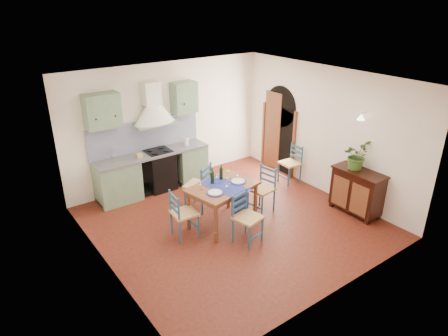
{
  "coord_description": "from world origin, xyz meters",
  "views": [
    {
      "loc": [
        -4.14,
        -5.38,
        4.17
      ],
      "look_at": [
        -0.0,
        0.3,
        1.07
      ],
      "focal_mm": 32.0,
      "sensor_mm": 36.0,
      "label": 1
    }
  ],
  "objects": [
    {
      "name": "sideboard",
      "position": [
        2.26,
        -1.16,
        0.51
      ],
      "size": [
        0.5,
        1.05,
        0.94
      ],
      "color": "black",
      "rests_on": "ground"
    },
    {
      "name": "dining_table",
      "position": [
        -0.18,
        0.09,
        0.73
      ],
      "size": [
        1.44,
        1.13,
        1.14
      ],
      "color": "brown",
      "rests_on": "ground"
    },
    {
      "name": "floor",
      "position": [
        0.0,
        0.0,
        0.0
      ],
      "size": [
        5.0,
        5.0,
        0.0
      ],
      "primitive_type": "plane",
      "color": "#41140D",
      "rests_on": "ground"
    },
    {
      "name": "chair_far",
      "position": [
        -0.23,
        0.86,
        0.52
      ],
      "size": [
        0.64,
        0.64,
        1.0
      ],
      "color": "navy",
      "rests_on": "ground"
    },
    {
      "name": "chair_left",
      "position": [
        -1.05,
        0.14,
        0.48
      ],
      "size": [
        0.48,
        0.48,
        0.94
      ],
      "color": "navy",
      "rests_on": "ground"
    },
    {
      "name": "right_wall",
      "position": [
        2.5,
        0.28,
        1.34
      ],
      "size": [
        0.26,
        5.0,
        2.8
      ],
      "color": "white",
      "rests_on": "ground"
    },
    {
      "name": "left_wall",
      "position": [
        -2.5,
        0.0,
        1.4
      ],
      "size": [
        0.04,
        5.0,
        2.8
      ],
      "primitive_type": "cube",
      "color": "white",
      "rests_on": "ground"
    },
    {
      "name": "back_wall",
      "position": [
        -0.47,
        2.29,
        1.05
      ],
      "size": [
        5.0,
        0.96,
        2.8
      ],
      "color": "white",
      "rests_on": "ground"
    },
    {
      "name": "chair_spare",
      "position": [
        2.23,
        0.68,
        0.47
      ],
      "size": [
        0.45,
        0.45,
        0.92
      ],
      "color": "navy",
      "rests_on": "ground"
    },
    {
      "name": "potted_plant",
      "position": [
        2.26,
        -1.02,
        1.22
      ],
      "size": [
        0.65,
        0.61,
        0.57
      ],
      "primitive_type": "imported",
      "rotation": [
        0.0,
        0.0,
        0.4
      ],
      "color": "#375B22",
      "rests_on": "sideboard"
    },
    {
      "name": "ceiling",
      "position": [
        0.0,
        0.0,
        2.8
      ],
      "size": [
        5.0,
        5.0,
        0.01
      ],
      "primitive_type": "cube",
      "color": "white",
      "rests_on": "back_wall"
    },
    {
      "name": "chair_near",
      "position": [
        -0.2,
        -0.65,
        0.49
      ],
      "size": [
        0.53,
        0.53,
        0.95
      ],
      "color": "navy",
      "rests_on": "ground"
    },
    {
      "name": "chair_right",
      "position": [
        0.77,
        0.03,
        0.49
      ],
      "size": [
        0.51,
        0.51,
        0.96
      ],
      "color": "navy",
      "rests_on": "ground"
    }
  ]
}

